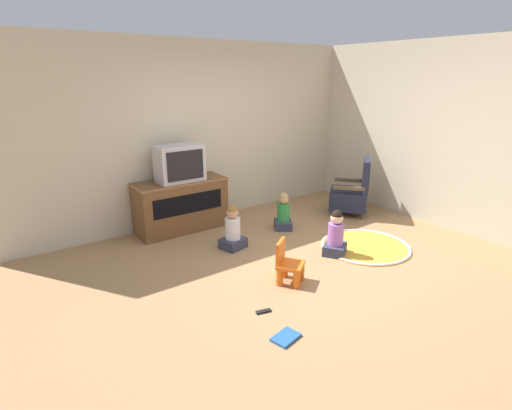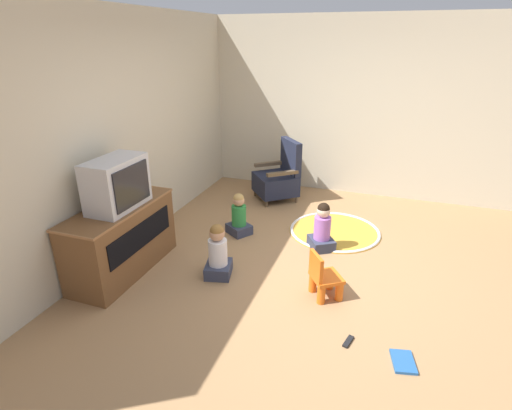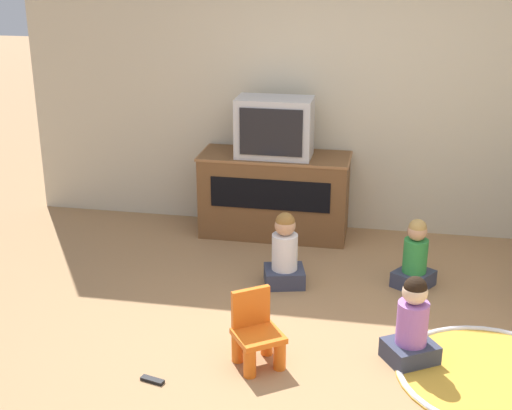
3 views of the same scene
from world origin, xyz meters
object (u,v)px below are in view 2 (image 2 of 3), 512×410
(television, at_px, (117,184))
(yellow_kid_chair, at_px, (324,279))
(book, at_px, (403,362))
(child_watching_left, at_px, (239,216))
(child_watching_right, at_px, (322,229))
(tv_cabinet, at_px, (122,238))
(black_armchair, at_px, (279,178))
(child_watching_center, at_px, (218,254))
(remote_control, at_px, (348,341))

(television, relative_size, yellow_kid_chair, 1.37)
(television, bearing_deg, book, -98.53)
(child_watching_left, xyz_separation_m, book, (-1.65, -2.03, -0.23))
(yellow_kid_chair, height_order, child_watching_right, child_watching_right)
(tv_cabinet, height_order, child_watching_left, tv_cabinet)
(black_armchair, bearing_deg, yellow_kid_chair, -13.68)
(television, relative_size, child_watching_center, 1.10)
(child_watching_left, relative_size, child_watching_center, 0.93)
(television, xyz_separation_m, yellow_kid_chair, (0.24, -2.08, -0.81))
(television, xyz_separation_m, remote_control, (-0.34, -2.40, -0.99))
(black_armchair, xyz_separation_m, yellow_kid_chair, (-2.31, -1.14, -0.16))
(black_armchair, height_order, yellow_kid_chair, black_armchair)
(child_watching_center, height_order, remote_control, child_watching_center)
(tv_cabinet, bearing_deg, child_watching_left, -34.54)
(black_armchair, relative_size, child_watching_left, 1.67)
(black_armchair, relative_size, child_watching_right, 1.57)
(child_watching_right, bearing_deg, television, 90.07)
(television, relative_size, remote_control, 4.16)
(child_watching_center, bearing_deg, television, 90.07)
(book, bearing_deg, tv_cabinet, 68.80)
(yellow_kid_chair, bearing_deg, tv_cabinet, 61.49)
(child_watching_left, bearing_deg, yellow_kid_chair, 175.74)
(child_watching_center, bearing_deg, child_watching_right, -58.61)
(child_watching_right, bearing_deg, book, 178.49)
(black_armchair, relative_size, yellow_kid_chair, 1.94)
(yellow_kid_chair, relative_size, book, 1.73)
(tv_cabinet, bearing_deg, remote_control, -97.91)
(child_watching_left, bearing_deg, remote_control, 168.99)
(black_armchair, height_order, child_watching_left, black_armchair)
(child_watching_left, xyz_separation_m, child_watching_center, (-0.98, -0.16, 0.02))
(book, bearing_deg, remote_control, 65.99)
(tv_cabinet, relative_size, child_watching_center, 2.23)
(television, height_order, black_armchair, television)
(tv_cabinet, distance_m, television, 0.62)
(yellow_kid_chair, relative_size, child_watching_left, 0.86)
(book, bearing_deg, child_watching_right, 17.94)
(tv_cabinet, xyz_separation_m, child_watching_center, (0.25, -1.00, -0.13))
(child_watching_right, xyz_separation_m, remote_control, (-1.53, -0.52, -0.24))
(child_watching_center, height_order, child_watching_right, child_watching_center)
(child_watching_left, bearing_deg, tv_cabinet, 88.84)
(tv_cabinet, bearing_deg, television, -90.00)
(yellow_kid_chair, bearing_deg, child_watching_right, -22.97)
(television, distance_m, child_watching_right, 2.34)
(tv_cabinet, bearing_deg, yellow_kid_chair, -83.51)
(child_watching_center, bearing_deg, child_watching_left, -5.30)
(yellow_kid_chair, xyz_separation_m, child_watching_left, (0.98, 1.28, 0.05))
(child_watching_right, xyz_separation_m, book, (-1.61, -0.96, -0.24))
(book, bearing_deg, child_watching_left, 38.14)
(child_watching_center, bearing_deg, book, -123.95)
(child_watching_center, xyz_separation_m, book, (-0.67, -1.88, -0.24))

